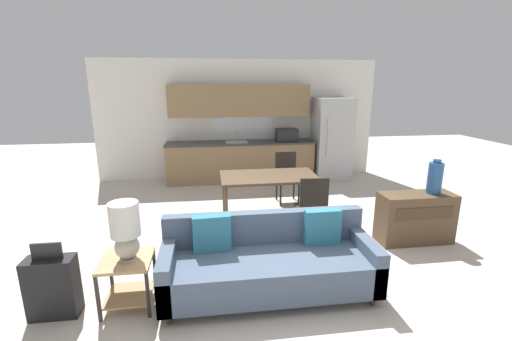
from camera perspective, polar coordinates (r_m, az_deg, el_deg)
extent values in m
plane|color=beige|center=(4.01, 3.63, -18.79)|extent=(20.00, 20.00, 0.00)
cube|color=silver|center=(7.98, -2.87, 8.41)|extent=(6.40, 0.06, 2.70)
cube|color=white|center=(7.93, -2.24, 10.36)|extent=(1.37, 0.01, 1.05)
cube|color=#8E704C|center=(7.80, -2.56, 1.41)|extent=(3.28, 0.62, 0.86)
cube|color=#38383A|center=(7.71, -2.60, 4.67)|extent=(3.31, 0.65, 0.04)
cube|color=#B2B5B7|center=(7.65, -3.24, 4.75)|extent=(0.48, 0.36, 0.01)
cylinder|color=#B7BABC|center=(7.80, -3.36, 5.81)|extent=(0.02, 0.02, 0.24)
cube|color=#8E704C|center=(7.75, -2.78, 11.56)|extent=(3.12, 0.34, 0.70)
cube|color=black|center=(7.80, 5.10, 5.93)|extent=(0.48, 0.36, 0.28)
cube|color=#B7BABC|center=(8.09, 12.48, 5.17)|extent=(0.80, 0.74, 1.86)
cylinder|color=silver|center=(7.64, 11.82, 5.36)|extent=(0.02, 0.02, 0.84)
cube|color=brown|center=(5.49, 2.15, -1.03)|extent=(1.54, 0.87, 0.04)
cylinder|color=brown|center=(5.18, -4.98, -6.42)|extent=(0.05, 0.05, 0.71)
cylinder|color=brown|center=(5.43, 10.25, -5.60)|extent=(0.05, 0.05, 0.71)
cylinder|color=brown|center=(5.89, -5.37, -3.81)|extent=(0.05, 0.05, 0.71)
cylinder|color=brown|center=(6.11, 8.09, -3.21)|extent=(0.05, 0.05, 0.71)
cylinder|color=#3D2D1E|center=(3.59, -14.25, -22.81)|extent=(0.05, 0.05, 0.10)
cylinder|color=#3D2D1E|center=(3.90, 18.85, -19.79)|extent=(0.05, 0.05, 0.10)
cylinder|color=#3D2D1E|center=(4.11, -13.29, -17.42)|extent=(0.05, 0.05, 0.10)
cylinder|color=#3D2D1E|center=(4.39, 15.04, -15.35)|extent=(0.05, 0.05, 0.10)
cube|color=#47566B|center=(3.75, 2.26, -16.42)|extent=(2.22, 0.80, 0.35)
cube|color=#47566B|center=(3.94, 1.43, -11.70)|extent=(2.22, 0.14, 0.71)
cube|color=#47566B|center=(3.69, -14.49, -16.15)|extent=(0.14, 0.80, 0.49)
cube|color=#47566B|center=(4.01, 17.52, -13.79)|extent=(0.14, 0.80, 0.49)
cube|color=teal|center=(3.70, -7.37, -10.38)|extent=(0.41, 0.14, 0.40)
cube|color=teal|center=(3.89, 10.97, -9.24)|extent=(0.40, 0.12, 0.40)
cube|color=tan|center=(3.71, -20.84, -13.85)|extent=(0.49, 0.49, 0.03)
cube|color=tan|center=(3.90, -20.31, -18.82)|extent=(0.44, 0.44, 0.02)
cube|color=#232326|center=(3.71, -24.84, -18.86)|extent=(0.03, 0.03, 0.48)
cube|color=#232326|center=(3.61, -17.56, -19.17)|extent=(0.03, 0.03, 0.48)
cube|color=#232326|center=(4.08, -23.01, -15.45)|extent=(0.03, 0.03, 0.48)
cube|color=#232326|center=(3.99, -16.49, -15.60)|extent=(0.03, 0.03, 0.48)
cylinder|color=#B2A893|center=(3.69, -20.50, -13.56)|extent=(0.16, 0.16, 0.02)
sphere|color=#B2A893|center=(3.63, -20.68, -11.78)|extent=(0.24, 0.24, 0.24)
cylinder|color=beige|center=(3.52, -21.10, -7.60)|extent=(0.28, 0.28, 0.33)
cube|color=brown|center=(5.34, 24.98, -7.15)|extent=(1.03, 0.39, 0.71)
cube|color=#413020|center=(5.14, 26.34, -6.45)|extent=(0.82, 0.01, 0.17)
cylinder|color=#234C84|center=(5.30, 27.67, -1.13)|extent=(0.19, 0.19, 0.43)
cylinder|color=#234C84|center=(5.25, 27.97, 1.37)|extent=(0.11, 0.11, 0.05)
cube|color=black|center=(5.05, 9.04, -6.22)|extent=(0.45, 0.45, 0.04)
cube|color=black|center=(4.79, 9.68, -4.10)|extent=(0.40, 0.06, 0.49)
cylinder|color=black|center=(5.33, 10.35, -7.75)|extent=(0.03, 0.03, 0.41)
cylinder|color=black|center=(5.26, 6.72, -7.91)|extent=(0.03, 0.03, 0.41)
cylinder|color=black|center=(5.02, 11.28, -9.20)|extent=(0.03, 0.03, 0.41)
cylinder|color=black|center=(4.95, 7.43, -9.40)|extent=(0.03, 0.03, 0.41)
cube|color=black|center=(6.38, 5.31, -1.68)|extent=(0.43, 0.43, 0.04)
cube|color=black|center=(6.50, 4.94, 1.02)|extent=(0.40, 0.04, 0.49)
cylinder|color=black|center=(6.25, 4.13, -4.14)|extent=(0.03, 0.03, 0.41)
cylinder|color=black|center=(6.34, 7.14, -3.96)|extent=(0.03, 0.03, 0.41)
cylinder|color=black|center=(6.57, 3.46, -3.20)|extent=(0.03, 0.03, 0.41)
cylinder|color=black|center=(6.65, 6.33, -3.05)|extent=(0.03, 0.03, 0.41)
cube|color=black|center=(3.96, -30.77, -16.38)|extent=(0.45, 0.22, 0.60)
cube|color=black|center=(3.79, -31.53, -11.37)|extent=(0.27, 0.02, 0.16)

